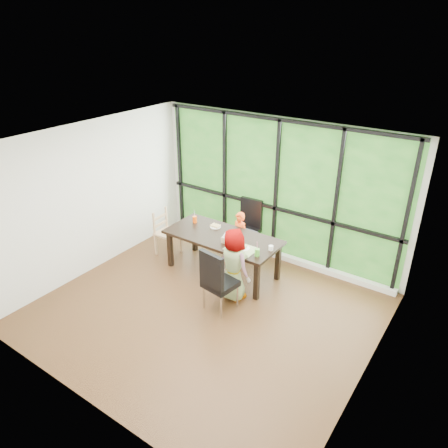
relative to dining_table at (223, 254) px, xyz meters
The scene contains 23 objects.
ground 1.24m from the dining_table, 68.17° to the right, with size 5.00×5.00×0.00m, color black.
back_wall 1.57m from the dining_table, 69.23° to the left, with size 5.00×5.00×0.00m, color silver.
foliage_backdrop 1.56m from the dining_table, 68.89° to the left, with size 4.80×0.02×2.65m, color #20511C.
window_mullions 1.53m from the dining_table, 68.19° to the left, with size 4.80×0.06×2.65m, color black, non-canonical shape.
window_sill 1.19m from the dining_table, 67.45° to the left, with size 4.80×0.12×0.10m, color silver.
dining_table is the anchor object (origin of this frame).
chair_window_leather 0.89m from the dining_table, 92.99° to the left, with size 0.46×0.46×1.08m, color black.
chair_interior_leather 1.09m from the dining_table, 56.93° to the right, with size 0.46×0.46×1.08m, color black.
chair_end_beech 1.28m from the dining_table, behind, with size 0.42×0.40×0.90m, color tan.
child_toddler 0.57m from the dining_table, 90.00° to the left, with size 0.36×0.24×0.98m, color #FF4C13.
child_older 0.84m from the dining_table, 40.57° to the right, with size 0.61×0.40×1.25m, color gray.
placemat 0.68m from the dining_table, 22.27° to the right, with size 0.50×0.37×0.01m, color tan.
plate_far 0.53m from the dining_table, 145.61° to the left, with size 0.21×0.21×0.01m, color white.
plate_near 0.69m from the dining_table, 17.96° to the right, with size 0.21×0.21×0.01m, color white.
orange_cup 0.88m from the dining_table, 168.36° to the left, with size 0.08×0.08×0.12m, color #FF550A.
green_cup 1.00m from the dining_table, 16.83° to the right, with size 0.08×0.08×0.13m, color #57B636.
white_mug 1.04m from the dining_table, ahead, with size 0.08×0.08×0.08m, color white.
tissue_box 0.50m from the dining_table, 42.03° to the right, with size 0.12×0.12×0.11m, color tan.
crepe_rolls_far 0.55m from the dining_table, 145.61° to the left, with size 0.20×0.12×0.04m, color tan, non-canonical shape.
crepe_rolls_near 0.71m from the dining_table, 17.96° to the right, with size 0.10×0.12×0.04m, color tan, non-canonical shape.
straw_white 0.93m from the dining_table, 168.36° to the left, with size 0.01×0.01×0.20m, color white.
straw_pink 1.05m from the dining_table, 16.83° to the right, with size 0.01×0.01×0.20m, color pink.
tissue 0.59m from the dining_table, 42.03° to the right, with size 0.12×0.12×0.11m, color white.
Camera 1 is at (3.36, -4.35, 4.21)m, focal length 33.97 mm.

